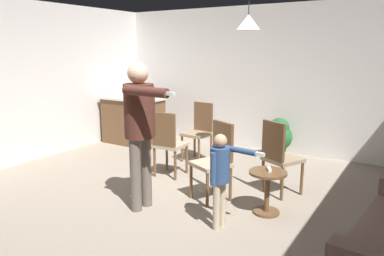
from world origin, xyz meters
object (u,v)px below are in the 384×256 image
at_px(person_child, 221,171).
at_px(spare_remote_on_table, 269,169).
at_px(dining_chair_by_counter, 216,158).
at_px(kitchen_counter, 133,120).
at_px(potted_plant_corner, 279,136).
at_px(dining_chair_near_wall, 199,129).
at_px(dining_chair_spare, 168,142).
at_px(person_adult, 140,121).
at_px(dining_chair_centre_back, 279,155).
at_px(side_table_by_couch, 267,187).

relative_size(person_child, spare_remote_on_table, 8.04).
bearing_deg(dining_chair_by_counter, person_child, 146.78).
xyz_separation_m(dining_chair_by_counter, spare_remote_on_table, (0.73, -0.04, -0.01)).
distance_m(kitchen_counter, potted_plant_corner, 2.93).
relative_size(dining_chair_near_wall, dining_chair_spare, 1.00).
bearing_deg(person_adult, dining_chair_spare, -156.06).
bearing_deg(dining_chair_near_wall, dining_chair_centre_back, 160.18).
bearing_deg(spare_remote_on_table, kitchen_counter, 154.58).
height_order(dining_chair_by_counter, potted_plant_corner, dining_chair_by_counter).
bearing_deg(side_table_by_couch, dining_chair_centre_back, 98.23).
height_order(kitchen_counter, dining_chair_near_wall, dining_chair_near_wall).
bearing_deg(person_adult, dining_chair_centre_back, 140.07).
relative_size(kitchen_counter, potted_plant_corner, 1.75).
bearing_deg(dining_chair_spare, dining_chair_by_counter, -25.03).
height_order(dining_chair_centre_back, spare_remote_on_table, dining_chair_centre_back).
bearing_deg(side_table_by_couch, dining_chair_by_counter, 174.18).
relative_size(dining_chair_by_counter, dining_chair_centre_back, 1.00).
distance_m(kitchen_counter, dining_chair_centre_back, 3.61).
bearing_deg(spare_remote_on_table, potted_plant_corner, 106.45).
bearing_deg(spare_remote_on_table, dining_chair_near_wall, 142.00).
bearing_deg(dining_chair_near_wall, side_table_by_couch, 146.54).
relative_size(kitchen_counter, person_child, 1.21).
bearing_deg(dining_chair_centre_back, potted_plant_corner, 135.22).
bearing_deg(kitchen_counter, dining_chair_near_wall, -9.13).
bearing_deg(kitchen_counter, spare_remote_on_table, -25.42).
bearing_deg(dining_chair_near_wall, person_child, 131.36).
bearing_deg(kitchen_counter, side_table_by_couch, -25.83).
bearing_deg(dining_chair_centre_back, person_child, -73.05).
relative_size(kitchen_counter, side_table_by_couch, 2.42).
bearing_deg(person_child, dining_chair_spare, -120.15).
height_order(kitchen_counter, person_adult, person_adult).
relative_size(dining_chair_by_counter, spare_remote_on_table, 7.69).
height_order(dining_chair_near_wall, dining_chair_spare, same).
xyz_separation_m(kitchen_counter, dining_chair_near_wall, (1.75, -0.28, 0.07)).
bearing_deg(dining_chair_spare, person_adult, -74.61).
distance_m(side_table_by_couch, potted_plant_corner, 2.39).
relative_size(person_adult, potted_plant_corner, 2.44).
bearing_deg(dining_chair_near_wall, spare_remote_on_table, 147.17).
xyz_separation_m(dining_chair_by_counter, potted_plant_corner, (0.07, 2.22, -0.15)).
bearing_deg(dining_chair_by_counter, potted_plant_corner, -67.32).
xyz_separation_m(person_child, dining_chair_by_counter, (-0.44, 0.69, -0.10)).
bearing_deg(potted_plant_corner, side_table_by_couch, -73.79).
xyz_separation_m(side_table_by_couch, person_child, (-0.29, -0.62, 0.32)).
xyz_separation_m(person_adult, dining_chair_spare, (-0.41, 1.11, -0.54)).
height_order(side_table_by_couch, potted_plant_corner, potted_plant_corner).
xyz_separation_m(dining_chair_near_wall, dining_chair_spare, (0.05, -0.99, 0.00)).
height_order(kitchen_counter, dining_chair_by_counter, dining_chair_by_counter).
xyz_separation_m(person_adult, potted_plant_corner, (0.67, 2.96, -0.69)).
bearing_deg(dining_chair_spare, dining_chair_near_wall, 87.85).
xyz_separation_m(side_table_by_couch, dining_chair_near_wall, (-1.79, 1.43, 0.22)).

